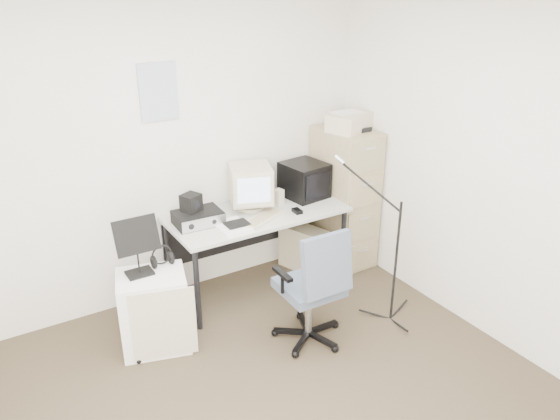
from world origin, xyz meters
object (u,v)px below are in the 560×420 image
filing_cabinet (344,197)px  side_cart (154,311)px  office_chair (309,285)px  desk (258,250)px

filing_cabinet → side_cart: (-2.01, -0.35, -0.35)m
filing_cabinet → side_cart: size_ratio=2.18×
office_chair → side_cart: bearing=153.8°
filing_cabinet → side_cart: filing_cabinet is taller
desk → side_cart: 1.11m
filing_cabinet → office_chair: (-1.00, -0.88, -0.18)m
desk → filing_cabinet: bearing=1.8°
office_chair → filing_cabinet: bearing=43.0°
desk → office_chair: office_chair is taller
office_chair → side_cart: 1.16m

